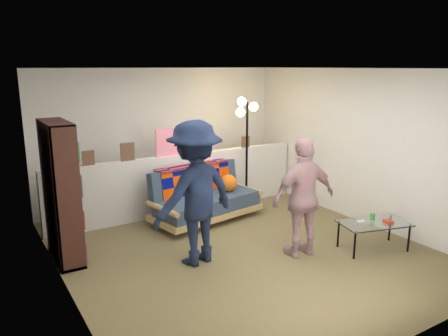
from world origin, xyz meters
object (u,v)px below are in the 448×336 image
object	(u,v)px
person_left	(195,193)
person_right	(304,198)
coffee_table	(374,224)
futon_sofa	(205,198)
bookshelf	(61,197)
floor_lamp	(246,130)

from	to	relation	value
person_left	person_right	size ratio (longest dim) A/B	1.16
coffee_table	person_right	xyz separation A→B (m)	(-0.94, 0.38, 0.42)
futon_sofa	person_right	size ratio (longest dim) A/B	1.22
futon_sofa	bookshelf	bearing A→B (deg)	-170.77
bookshelf	floor_lamp	distance (m)	3.31
bookshelf	coffee_table	world-z (taller)	bookshelf
futon_sofa	person_left	distance (m)	1.67
coffee_table	floor_lamp	size ratio (longest dim) A/B	0.53
person_left	person_right	world-z (taller)	person_left
coffee_table	bookshelf	bearing A→B (deg)	152.58
bookshelf	person_right	distance (m)	3.07
bookshelf	coffee_table	distance (m)	4.10
floor_lamp	person_left	distance (m)	2.44
bookshelf	person_right	bearing A→B (deg)	-29.13
futon_sofa	coffee_table	distance (m)	2.62
person_right	floor_lamp	bearing A→B (deg)	-98.18
person_right	bookshelf	bearing A→B (deg)	-23.29
futon_sofa	floor_lamp	bearing A→B (deg)	14.59
person_right	coffee_table	bearing A→B (deg)	163.64
coffee_table	person_left	distance (m)	2.47
coffee_table	futon_sofa	bearing A→B (deg)	121.17
person_left	person_right	distance (m)	1.41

